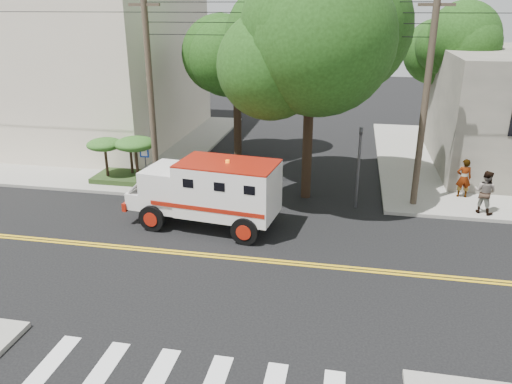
# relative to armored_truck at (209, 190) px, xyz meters

# --- Properties ---
(ground) EXTENTS (100.00, 100.00, 0.00)m
(ground) POSITION_rel_armored_truck_xyz_m (1.94, -2.46, -1.57)
(ground) COLOR black
(ground) RESTS_ON ground
(sidewalk_nw) EXTENTS (17.00, 17.00, 0.15)m
(sidewalk_nw) POSITION_rel_armored_truck_xyz_m (-11.56, 11.04, -1.50)
(sidewalk_nw) COLOR gray
(sidewalk_nw) RESTS_ON ground
(building_left) EXTENTS (16.00, 14.00, 10.00)m
(building_left) POSITION_rel_armored_truck_xyz_m (-13.56, 12.54, 3.58)
(building_left) COLOR beige
(building_left) RESTS_ON sidewalk_nw
(utility_pole_left) EXTENTS (0.28, 0.28, 9.00)m
(utility_pole_left) POSITION_rel_armored_truck_xyz_m (-3.66, 3.54, 2.93)
(utility_pole_left) COLOR #382D23
(utility_pole_left) RESTS_ON ground
(utility_pole_right) EXTENTS (0.28, 0.28, 9.00)m
(utility_pole_right) POSITION_rel_armored_truck_xyz_m (8.24, 3.74, 2.93)
(utility_pole_right) COLOR #382D23
(utility_pole_right) RESTS_ON ground
(tree_main) EXTENTS (6.08, 5.70, 9.85)m
(tree_main) POSITION_rel_armored_truck_xyz_m (3.87, 3.75, 5.63)
(tree_main) COLOR black
(tree_main) RESTS_ON ground
(tree_left) EXTENTS (4.48, 4.20, 7.70)m
(tree_left) POSITION_rel_armored_truck_xyz_m (-0.74, 9.33, 4.16)
(tree_left) COLOR black
(tree_left) RESTS_ON ground
(tree_right) EXTENTS (4.80, 4.50, 8.20)m
(tree_right) POSITION_rel_armored_truck_xyz_m (10.78, 13.31, 4.52)
(tree_right) COLOR black
(tree_right) RESTS_ON ground
(traffic_signal) EXTENTS (0.15, 0.18, 3.60)m
(traffic_signal) POSITION_rel_armored_truck_xyz_m (5.74, 3.14, 0.66)
(traffic_signal) COLOR #3F3F42
(traffic_signal) RESTS_ON ground
(accessibility_sign) EXTENTS (0.45, 0.10, 2.02)m
(accessibility_sign) POSITION_rel_armored_truck_xyz_m (-4.26, 3.72, -0.20)
(accessibility_sign) COLOR #3F3F42
(accessibility_sign) RESTS_ON ground
(palm_planter) EXTENTS (3.52, 2.63, 2.36)m
(palm_planter) POSITION_rel_armored_truck_xyz_m (-5.50, 4.17, 0.08)
(palm_planter) COLOR #1E3314
(palm_planter) RESTS_ON sidewalk_nw
(armored_truck) EXTENTS (6.28, 3.05, 2.76)m
(armored_truck) POSITION_rel_armored_truck_xyz_m (0.00, 0.00, 0.00)
(armored_truck) COLOR silver
(armored_truck) RESTS_ON ground
(pedestrian_a) EXTENTS (0.67, 0.45, 1.80)m
(pedestrian_a) POSITION_rel_armored_truck_xyz_m (10.48, 5.02, -0.52)
(pedestrian_a) COLOR gray
(pedestrian_a) RESTS_ON sidewalk_ne
(pedestrian_b) EXTENTS (1.13, 1.07, 1.85)m
(pedestrian_b) POSITION_rel_armored_truck_xyz_m (10.98, 3.22, -0.49)
(pedestrian_b) COLOR gray
(pedestrian_b) RESTS_ON sidewalk_ne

